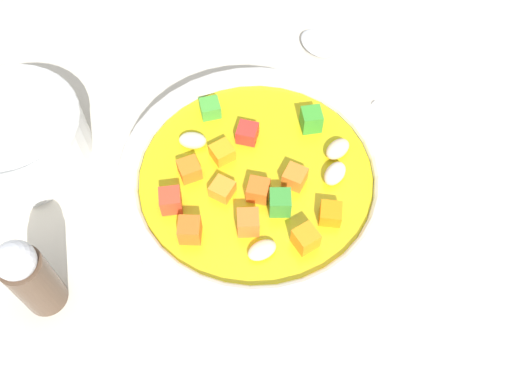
{
  "coord_description": "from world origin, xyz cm",
  "views": [
    {
      "loc": [
        10.87,
        17.8,
        38.28
      ],
      "look_at": [
        0.0,
        0.0,
        2.67
      ],
      "focal_mm": 40.47,
      "sensor_mm": 36.0,
      "label": 1
    }
  ],
  "objects_px": {
    "soup_bowl_main": "(256,189)",
    "pepper_shaker": "(30,277)",
    "side_bowl_small": "(12,135)",
    "spoon": "(362,87)"
  },
  "relations": [
    {
      "from": "spoon",
      "to": "side_bowl_small",
      "type": "bearing_deg",
      "value": 67.89
    },
    {
      "from": "side_bowl_small",
      "to": "soup_bowl_main",
      "type": "bearing_deg",
      "value": 132.58
    },
    {
      "from": "soup_bowl_main",
      "to": "pepper_shaker",
      "type": "relative_size",
      "value": 2.51
    },
    {
      "from": "spoon",
      "to": "pepper_shaker",
      "type": "bearing_deg",
      "value": 93.5
    },
    {
      "from": "soup_bowl_main",
      "to": "pepper_shaker",
      "type": "xyz_separation_m",
      "value": [
        0.16,
        -0.02,
        0.01
      ]
    },
    {
      "from": "soup_bowl_main",
      "to": "side_bowl_small",
      "type": "xyz_separation_m",
      "value": [
        0.13,
        -0.14,
        -0.01
      ]
    },
    {
      "from": "side_bowl_small",
      "to": "pepper_shaker",
      "type": "xyz_separation_m",
      "value": [
        0.03,
        0.13,
        0.02
      ]
    },
    {
      "from": "soup_bowl_main",
      "to": "spoon",
      "type": "relative_size",
      "value": 0.78
    },
    {
      "from": "side_bowl_small",
      "to": "pepper_shaker",
      "type": "height_order",
      "value": "pepper_shaker"
    },
    {
      "from": "pepper_shaker",
      "to": "side_bowl_small",
      "type": "bearing_deg",
      "value": -102.1
    }
  ]
}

